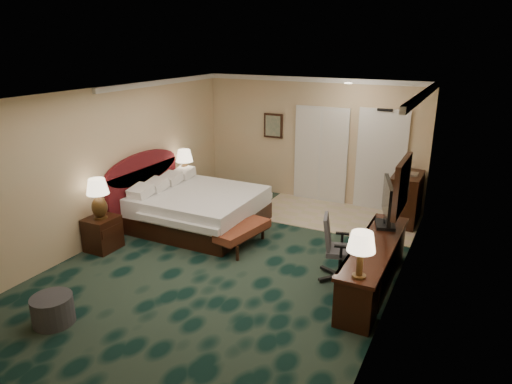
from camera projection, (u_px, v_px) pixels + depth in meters
The scene contains 24 objects.
floor at pixel (227, 267), 7.28m from camera, with size 5.00×7.50×0.00m, color black.
ceiling at pixel (223, 96), 6.42m from camera, with size 5.00×7.50×0.00m, color white.
wall_back at pixel (311, 140), 10.03m from camera, with size 5.00×0.00×2.70m, color tan.
wall_left at pixel (101, 167), 7.91m from camera, with size 0.00×7.50×2.70m, color tan.
wall_right at pixel (395, 214), 5.79m from camera, with size 0.00×7.50×2.70m, color tan.
crown_molding at pixel (223, 99), 6.43m from camera, with size 5.00×7.50×0.10m, color silver, non-canonical shape.
tile_patch at pixel (336, 216), 9.35m from camera, with size 3.20×1.70×0.01m, color #C5B09A.
headboard at pixel (144, 187), 8.94m from camera, with size 0.12×2.00×1.40m, color #441019, non-canonical shape.
entry_door at pixel (381, 162), 9.44m from camera, with size 1.02×0.06×2.18m, color silver.
closet_doors at pixel (321, 155), 9.98m from camera, with size 1.20×0.06×2.10m, color silver.
wall_art at pixel (273, 126), 10.29m from camera, with size 0.45×0.06×0.55m, color #4C6858.
wall_mirror at pixel (402, 186), 6.25m from camera, with size 0.05×0.95×0.75m, color white.
bed at pixel (200, 209), 8.79m from camera, with size 2.16×2.00×0.68m, color white.
nightstand_near at pixel (103, 233), 7.83m from camera, with size 0.46×0.53×0.58m, color black.
nightstand_far at pixel (185, 193), 9.91m from camera, with size 0.45×0.52×0.57m, color black.
lamp_near at pixel (99, 199), 7.60m from camera, with size 0.37×0.37×0.70m, color black, non-canonical shape.
lamp_far at pixel (185, 165), 9.71m from camera, with size 0.36×0.36×0.68m, color black, non-canonical shape.
bed_bench at pixel (243, 237), 7.91m from camera, with size 0.40×1.15×0.39m, color maroon.
ottoman at pixel (53, 310), 5.80m from camera, with size 0.52×0.52×0.37m, color #2A292F.
desk at pixel (374, 266), 6.56m from camera, with size 0.53×2.44×0.70m, color black.
tv at pixel (387, 204), 6.95m from camera, with size 0.08×0.93×0.72m, color black.
desk_lamp at pixel (361, 255), 5.46m from camera, with size 0.34×0.34×0.60m, color black, non-canonical shape.
desk_chair at pixel (341, 248), 6.79m from camera, with size 0.58×0.55×1.00m, color #565656, non-canonical shape.
minibar at pixel (405, 199), 8.90m from camera, with size 0.52×0.94×1.00m, color black.
Camera 1 is at (3.33, -5.62, 3.45)m, focal length 32.00 mm.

